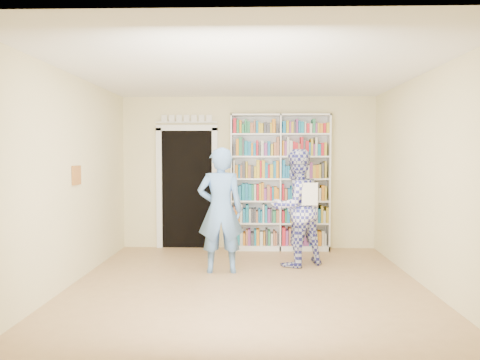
% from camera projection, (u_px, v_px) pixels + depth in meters
% --- Properties ---
extents(floor, '(5.00, 5.00, 0.00)m').
position_uv_depth(floor, '(247.00, 286.00, 5.92)').
color(floor, '#9F774D').
rests_on(floor, ground).
extents(ceiling, '(5.00, 5.00, 0.00)m').
position_uv_depth(ceiling, '(247.00, 71.00, 5.78)').
color(ceiling, white).
rests_on(ceiling, wall_back).
extents(wall_back, '(4.50, 0.00, 4.50)m').
position_uv_depth(wall_back, '(248.00, 173.00, 8.35)').
color(wall_back, beige).
rests_on(wall_back, floor).
extents(wall_left, '(0.00, 5.00, 5.00)m').
position_uv_depth(wall_left, '(69.00, 180.00, 5.91)').
color(wall_left, beige).
rests_on(wall_left, floor).
extents(wall_right, '(0.00, 5.00, 5.00)m').
position_uv_depth(wall_right, '(428.00, 180.00, 5.79)').
color(wall_right, beige).
rests_on(wall_right, floor).
extents(bookshelf, '(1.73, 0.32, 2.37)m').
position_uv_depth(bookshelf, '(280.00, 182.00, 8.19)').
color(bookshelf, white).
rests_on(bookshelf, floor).
extents(doorway, '(1.10, 0.08, 2.43)m').
position_uv_depth(doorway, '(187.00, 182.00, 8.37)').
color(doorway, black).
rests_on(doorway, floor).
extents(wall_art, '(0.03, 0.25, 0.25)m').
position_uv_depth(wall_art, '(77.00, 175.00, 6.11)').
color(wall_art, brown).
rests_on(wall_art, wall_left).
extents(man_blue, '(0.68, 0.48, 1.77)m').
position_uv_depth(man_blue, '(220.00, 210.00, 6.60)').
color(man_blue, '#5784C3').
rests_on(man_blue, floor).
extents(man_plaid, '(1.07, 1.01, 1.75)m').
position_uv_depth(man_plaid, '(296.00, 208.00, 7.01)').
color(man_plaid, navy).
rests_on(man_plaid, floor).
extents(paper_sheet, '(0.23, 0.03, 0.33)m').
position_uv_depth(paper_sheet, '(310.00, 194.00, 6.73)').
color(paper_sheet, white).
rests_on(paper_sheet, man_plaid).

